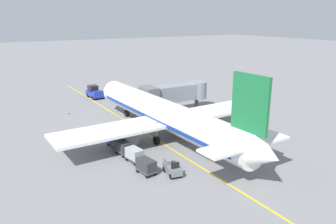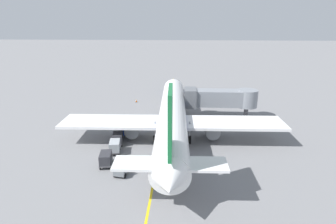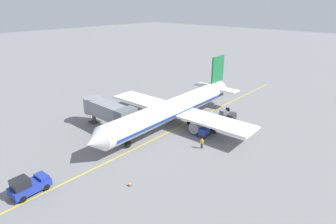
% 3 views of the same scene
% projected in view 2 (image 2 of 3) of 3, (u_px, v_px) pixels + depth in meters
% --- Properties ---
extents(ground_plane, '(400.00, 400.00, 0.00)m').
position_uv_depth(ground_plane, '(163.00, 132.00, 41.65)').
color(ground_plane, slate).
extents(gate_lead_in_line, '(0.24, 80.00, 0.01)m').
position_uv_depth(gate_lead_in_line, '(163.00, 132.00, 41.65)').
color(gate_lead_in_line, gold).
rests_on(gate_lead_in_line, ground).
extents(parked_airliner, '(30.13, 37.28, 10.63)m').
position_uv_depth(parked_airliner, '(172.00, 117.00, 38.67)').
color(parked_airliner, white).
rests_on(parked_airliner, ground).
extents(jet_bridge, '(12.10, 3.50, 4.98)m').
position_uv_depth(jet_bridge, '(220.00, 98.00, 46.85)').
color(jet_bridge, gray).
rests_on(jet_bridge, ground).
extents(pushback_tractor, '(2.43, 4.51, 2.40)m').
position_uv_depth(pushback_tractor, '(176.00, 87.00, 64.72)').
color(pushback_tractor, '#1E339E').
rests_on(pushback_tractor, ground).
extents(baggage_tug_lead, '(1.62, 2.65, 1.62)m').
position_uv_depth(baggage_tug_lead, '(123.00, 167.00, 30.43)').
color(baggage_tug_lead, slate).
rests_on(baggage_tug_lead, ground).
extents(baggage_cart_front, '(1.59, 2.97, 1.58)m').
position_uv_depth(baggage_cart_front, '(123.00, 130.00, 40.05)').
color(baggage_cart_front, '#4C4C51').
rests_on(baggage_cart_front, ground).
extents(baggage_cart_second_in_train, '(1.59, 2.97, 1.58)m').
position_uv_depth(baggage_cart_second_in_train, '(118.00, 138.00, 37.39)').
color(baggage_cart_second_in_train, '#4C4C51').
rests_on(baggage_cart_second_in_train, ground).
extents(baggage_cart_third_in_train, '(1.59, 2.97, 1.58)m').
position_uv_depth(baggage_cart_third_in_train, '(115.00, 146.00, 34.94)').
color(baggage_cart_third_in_train, '#4C4C51').
rests_on(baggage_cart_third_in_train, ground).
extents(baggage_cart_tail_end, '(1.59, 2.97, 1.58)m').
position_uv_depth(baggage_cart_tail_end, '(106.00, 158.00, 31.85)').
color(baggage_cart_tail_end, '#4C4C51').
rests_on(baggage_cart_tail_end, ground).
extents(ground_crew_wing_walker, '(0.73, 0.27, 1.69)m').
position_uv_depth(ground_crew_wing_walker, '(115.00, 121.00, 43.69)').
color(ground_crew_wing_walker, '#232328').
rests_on(ground_crew_wing_walker, ground).
extents(safety_cone_nose_left, '(0.36, 0.36, 0.59)m').
position_uv_depth(safety_cone_nose_left, '(136.00, 101.00, 56.97)').
color(safety_cone_nose_left, black).
rests_on(safety_cone_nose_left, ground).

